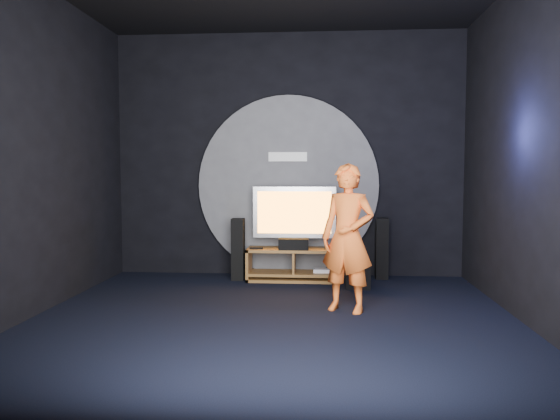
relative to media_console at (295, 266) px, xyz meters
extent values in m
plane|color=black|center=(-0.12, -2.05, -0.20)|extent=(5.00, 5.00, 0.00)
cube|color=black|center=(-0.12, 0.45, 1.55)|extent=(5.00, 0.04, 3.50)
cube|color=black|center=(-0.12, -4.55, 1.55)|extent=(5.00, 0.04, 3.50)
cube|color=black|center=(-2.62, -2.05, 1.55)|extent=(0.04, 5.00, 3.50)
cube|color=black|center=(2.38, -2.05, 1.55)|extent=(0.04, 5.00, 3.50)
cylinder|color=#515156|center=(-0.12, 0.39, 1.10)|extent=(2.60, 0.08, 2.60)
cube|color=white|center=(-0.12, 0.34, 1.52)|extent=(0.55, 0.03, 0.13)
cube|color=#99632F|center=(-0.01, 0.00, 0.23)|extent=(1.30, 0.45, 0.04)
cube|color=#99632F|center=(-0.01, 0.00, -0.10)|extent=(1.26, 0.42, 0.04)
cube|color=#99632F|center=(-0.64, 0.00, 0.03)|extent=(0.04, 0.45, 0.45)
cube|color=#99632F|center=(0.62, 0.00, 0.03)|extent=(0.04, 0.45, 0.45)
cube|color=#99632F|center=(-0.01, 0.00, 0.07)|extent=(0.03, 0.40, 0.29)
cube|color=#99632F|center=(-0.01, 0.00, -0.18)|extent=(1.30, 0.45, 0.04)
cube|color=white|center=(0.37, 0.00, -0.05)|extent=(0.22, 0.16, 0.05)
cube|color=#A1A2A8|center=(-0.01, 0.07, 0.27)|extent=(0.36, 0.22, 0.04)
cylinder|color=#A1A2A8|center=(-0.01, 0.07, 0.34)|extent=(0.07, 0.07, 0.10)
cube|color=#A1A2A8|center=(-0.01, 0.07, 0.75)|extent=(1.15, 0.06, 0.71)
cube|color=orange|center=(-0.01, 0.04, 0.75)|extent=(1.02, 0.01, 0.58)
cube|color=black|center=(-0.01, -0.14, 0.33)|extent=(0.40, 0.15, 0.15)
cube|color=black|center=(-0.52, -0.12, 0.27)|extent=(0.18, 0.05, 0.02)
cube|color=black|center=(-0.79, -0.01, 0.23)|extent=(0.17, 0.19, 0.86)
cube|color=black|center=(1.22, 0.22, 0.23)|extent=(0.17, 0.19, 0.86)
cube|color=black|center=(0.84, -0.41, -0.02)|extent=(0.31, 0.31, 0.34)
imported|color=orange|center=(0.65, -1.63, 0.60)|extent=(0.69, 0.59, 1.60)
camera|label=1|loc=(0.37, -7.47, 1.31)|focal=35.00mm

